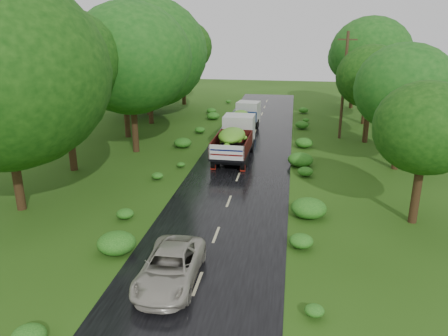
% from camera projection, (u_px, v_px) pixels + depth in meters
% --- Properties ---
extents(ground, '(120.00, 120.00, 0.00)m').
position_uv_depth(ground, '(198.00, 284.00, 16.40)').
color(ground, '#21440E').
rests_on(ground, ground).
extents(road, '(6.50, 80.00, 0.02)m').
position_uv_depth(road, '(220.00, 225.00, 21.08)').
color(road, black).
rests_on(road, ground).
extents(road_lines, '(0.12, 69.60, 0.00)m').
position_uv_depth(road_lines, '(223.00, 216.00, 22.01)').
color(road_lines, '#BFB78C').
rests_on(road_lines, road).
extents(truck_near, '(2.43, 6.55, 2.73)m').
position_uv_depth(truck_near, '(235.00, 137.00, 30.97)').
color(truck_near, black).
rests_on(truck_near, ground).
extents(truck_far, '(2.77, 5.92, 2.40)m').
position_uv_depth(truck_far, '(244.00, 117.00, 38.52)').
color(truck_far, black).
rests_on(truck_far, ground).
extents(car, '(2.15, 4.52, 1.24)m').
position_uv_depth(car, '(170.00, 267.00, 16.31)').
color(car, '#ADA89A').
rests_on(car, road).
extents(utility_pole, '(1.51, 0.40, 8.65)m').
position_uv_depth(utility_pole, '(344.00, 85.00, 35.39)').
color(utility_pole, '#382616').
rests_on(utility_pole, ground).
extents(trees_left, '(7.97, 35.05, 9.10)m').
position_uv_depth(trees_left, '(124.00, 57.00, 35.13)').
color(trees_left, black).
rests_on(trees_left, ground).
extents(trees_right, '(4.43, 33.43, 8.29)m').
position_uv_depth(trees_right, '(377.00, 71.00, 34.92)').
color(trees_right, black).
rests_on(trees_right, ground).
extents(shrubs, '(11.90, 44.00, 0.70)m').
position_uv_depth(shrubs, '(242.00, 162.00, 29.39)').
color(shrubs, '#155915').
rests_on(shrubs, ground).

